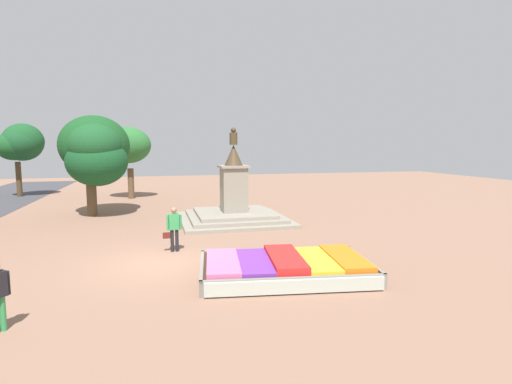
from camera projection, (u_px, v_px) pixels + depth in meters
The scene contains 7 objects.
ground_plane at pixel (159, 263), 13.84m from camera, with size 81.07×81.07×0.00m, color #8C6651.
flower_planter at pixel (286, 268), 12.45m from camera, with size 5.66×3.93×0.66m.
statue_monument at pixel (234, 206), 21.43m from camera, with size 5.64×5.64×5.01m.
pedestrian_with_handbag at pixel (174, 227), 15.28m from camera, with size 0.73×0.23×1.73m.
park_tree_far_left at pixel (124, 145), 30.44m from camera, with size 3.85×3.43×5.47m.
park_tree_behind_statue at pixel (20, 143), 31.46m from camera, with size 3.49×3.20×5.79m.
park_tree_far_right at pixel (95, 150), 22.87m from camera, with size 3.96×4.66×5.80m.
Camera 1 is at (-0.07, -13.88, 4.08)m, focal length 28.00 mm.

